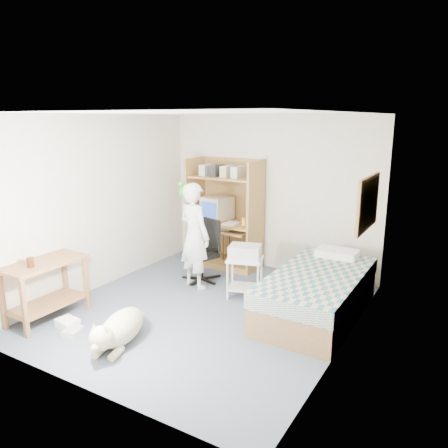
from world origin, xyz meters
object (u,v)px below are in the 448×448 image
at_px(computer_hutch, 226,218).
at_px(dog, 119,329).
at_px(office_chair, 204,259).
at_px(person, 194,236).
at_px(printer_cart, 245,271).
at_px(bed, 317,293).
at_px(side_desk, 45,281).

distance_m(computer_hutch, dog, 3.05).
distance_m(computer_hutch, office_chair, 0.96).
relative_size(person, printer_cart, 2.73).
relative_size(computer_hutch, bed, 0.89).
xyz_separation_m(side_desk, printer_cart, (1.79, 1.85, -0.11)).
xyz_separation_m(computer_hutch, dog, (0.37, -2.96, -0.63)).
distance_m(bed, side_desk, 3.39).
bearing_deg(person, printer_cart, -160.20).
bearing_deg(office_chair, dog, -65.36).
distance_m(dog, printer_cart, 1.97).
relative_size(side_desk, dog, 0.89).
relative_size(computer_hutch, printer_cart, 3.14).
xyz_separation_m(bed, printer_cart, (-1.06, 0.04, 0.09)).
distance_m(computer_hutch, side_desk, 3.08).
xyz_separation_m(computer_hutch, printer_cart, (0.94, -1.09, -0.44)).
bearing_deg(bed, office_chair, 171.05).
bearing_deg(side_desk, dog, -0.94).
distance_m(computer_hutch, person, 1.13).
xyz_separation_m(computer_hutch, bed, (2.00, -1.12, -0.53)).
height_order(computer_hutch, printer_cart, computer_hutch).
relative_size(computer_hutch, office_chair, 1.92).
bearing_deg(printer_cart, side_desk, -151.32).
bearing_deg(computer_hutch, printer_cart, -49.09).
distance_m(computer_hutch, bed, 2.35).
xyz_separation_m(computer_hutch, person, (0.13, -1.12, -0.04)).
height_order(bed, dog, bed).
height_order(office_chair, person, person).
height_order(dog, printer_cart, printer_cart).
distance_m(person, printer_cart, 0.91).
relative_size(side_desk, office_chair, 1.06).
bearing_deg(printer_cart, dog, -124.35).
relative_size(bed, side_desk, 2.02).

